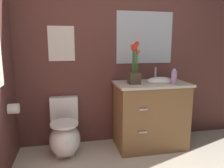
% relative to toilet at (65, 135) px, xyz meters
% --- Properties ---
extents(wall_back, '(4.27, 0.05, 2.50)m').
position_rel_toilet_xyz_m(wall_back, '(0.98, 0.30, 1.01)').
color(wall_back, brown).
rests_on(wall_back, ground_plane).
extents(toilet, '(0.38, 0.59, 0.69)m').
position_rel_toilet_xyz_m(toilet, '(0.00, 0.00, 0.00)').
color(toilet, white).
rests_on(toilet, ground_plane).
extents(vanity_cabinet, '(0.94, 0.56, 1.05)m').
position_rel_toilet_xyz_m(vanity_cabinet, '(1.13, -0.03, 0.21)').
color(vanity_cabinet, brown).
rests_on(vanity_cabinet, ground_plane).
extents(flower_vase, '(0.14, 0.14, 0.53)m').
position_rel_toilet_xyz_m(flower_vase, '(0.88, -0.05, 0.83)').
color(flower_vase, '#4C3D2D').
rests_on(flower_vase, vanity_cabinet).
extents(soap_bottle, '(0.07, 0.07, 0.19)m').
position_rel_toilet_xyz_m(soap_bottle, '(1.36, -0.18, 0.72)').
color(soap_bottle, '#B28CBF').
rests_on(soap_bottle, vanity_cabinet).
extents(wall_poster, '(0.33, 0.01, 0.44)m').
position_rel_toilet_xyz_m(wall_poster, '(0.00, 0.27, 1.13)').
color(wall_poster, silver).
extents(wall_mirror, '(0.80, 0.01, 0.70)m').
position_rel_toilet_xyz_m(wall_mirror, '(1.12, 0.27, 1.21)').
color(wall_mirror, '#B2BCC6').
extents(toilet_paper_roll, '(0.11, 0.11, 0.11)m').
position_rel_toilet_xyz_m(toilet_paper_roll, '(-0.53, -0.20, 0.44)').
color(toilet_paper_roll, white).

